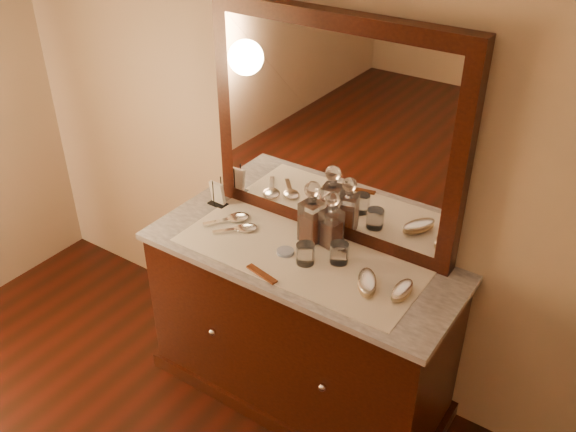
# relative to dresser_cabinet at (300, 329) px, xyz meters

# --- Properties ---
(dresser_cabinet) EXTENTS (1.40, 0.55, 0.82)m
(dresser_cabinet) POSITION_rel_dresser_cabinet_xyz_m (0.00, 0.00, 0.00)
(dresser_cabinet) COLOR black
(dresser_cabinet) RESTS_ON floor
(dresser_plinth) EXTENTS (1.46, 0.59, 0.08)m
(dresser_plinth) POSITION_rel_dresser_cabinet_xyz_m (0.00, 0.00, -0.37)
(dresser_plinth) COLOR black
(dresser_plinth) RESTS_ON floor
(knob_left) EXTENTS (0.04, 0.04, 0.04)m
(knob_left) POSITION_rel_dresser_cabinet_xyz_m (-0.30, -0.28, 0.04)
(knob_left) COLOR silver
(knob_left) RESTS_ON dresser_cabinet
(knob_right) EXTENTS (0.04, 0.04, 0.04)m
(knob_right) POSITION_rel_dresser_cabinet_xyz_m (0.30, -0.28, 0.04)
(knob_right) COLOR silver
(knob_right) RESTS_ON dresser_cabinet
(marble_top) EXTENTS (1.44, 0.59, 0.03)m
(marble_top) POSITION_rel_dresser_cabinet_xyz_m (0.00, 0.00, 0.42)
(marble_top) COLOR silver
(marble_top) RESTS_ON dresser_cabinet
(mirror_frame) EXTENTS (1.20, 0.08, 1.00)m
(mirror_frame) POSITION_rel_dresser_cabinet_xyz_m (0.00, 0.25, 0.94)
(mirror_frame) COLOR black
(mirror_frame) RESTS_ON marble_top
(mirror_glass) EXTENTS (1.06, 0.01, 0.86)m
(mirror_glass) POSITION_rel_dresser_cabinet_xyz_m (0.00, 0.21, 0.94)
(mirror_glass) COLOR white
(mirror_glass) RESTS_ON marble_top
(lace_runner) EXTENTS (1.10, 0.45, 0.00)m
(lace_runner) POSITION_rel_dresser_cabinet_xyz_m (0.00, -0.02, 0.44)
(lace_runner) COLOR white
(lace_runner) RESTS_ON marble_top
(pin_dish) EXTENTS (0.08, 0.08, 0.01)m
(pin_dish) POSITION_rel_dresser_cabinet_xyz_m (-0.06, -0.04, 0.45)
(pin_dish) COLOR white
(pin_dish) RESTS_ON lace_runner
(comb) EXTENTS (0.17, 0.06, 0.01)m
(comb) POSITION_rel_dresser_cabinet_xyz_m (-0.05, -0.22, 0.45)
(comb) COLOR brown
(comb) RESTS_ON lace_runner
(napkin_rack) EXTENTS (0.10, 0.06, 0.14)m
(napkin_rack) POSITION_rel_dresser_cabinet_xyz_m (-0.57, 0.12, 0.50)
(napkin_rack) COLOR black
(napkin_rack) RESTS_ON marble_top
(decanter_left) EXTENTS (0.10, 0.10, 0.30)m
(decanter_left) POSITION_rel_dresser_cabinet_xyz_m (-0.02, 0.12, 0.56)
(decanter_left) COLOR #9A3B16
(decanter_left) RESTS_ON lace_runner
(decanter_right) EXTENTS (0.10, 0.10, 0.27)m
(decanter_right) POSITION_rel_dresser_cabinet_xyz_m (0.07, 0.13, 0.55)
(decanter_right) COLOR #9A3B16
(decanter_right) RESTS_ON lace_runner
(brush_near) EXTENTS (0.15, 0.19, 0.05)m
(brush_near) POSITION_rel_dresser_cabinet_xyz_m (0.35, -0.05, 0.47)
(brush_near) COLOR tan
(brush_near) RESTS_ON lace_runner
(brush_far) EXTENTS (0.07, 0.15, 0.04)m
(brush_far) POSITION_rel_dresser_cabinet_xyz_m (0.49, -0.01, 0.46)
(brush_far) COLOR tan
(brush_far) RESTS_ON lace_runner
(hand_mirror_outer) EXTENTS (0.17, 0.22, 0.02)m
(hand_mirror_outer) POSITION_rel_dresser_cabinet_xyz_m (-0.41, 0.05, 0.45)
(hand_mirror_outer) COLOR silver
(hand_mirror_outer) RESTS_ON lace_runner
(hand_mirror_inner) EXTENTS (0.18, 0.19, 0.02)m
(hand_mirror_inner) POSITION_rel_dresser_cabinet_xyz_m (-0.33, 0.00, 0.45)
(hand_mirror_inner) COLOR silver
(hand_mirror_inner) RESTS_ON lace_runner
(tumblers) EXTENTS (0.20, 0.17, 0.09)m
(tumblers) POSITION_rel_dresser_cabinet_xyz_m (0.11, -0.00, 0.49)
(tumblers) COLOR white
(tumblers) RESTS_ON lace_runner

